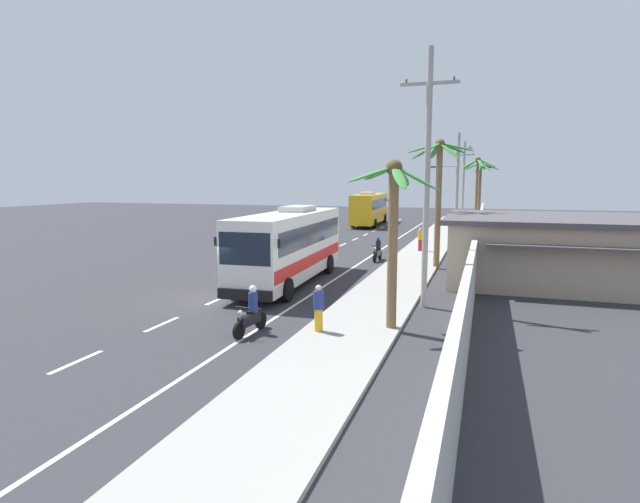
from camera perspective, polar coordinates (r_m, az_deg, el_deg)
name	(u,v)px	position (r m, az deg, el deg)	size (l,w,h in m)	color
ground_plane	(215,301)	(22.50, -11.78, -5.49)	(160.00, 160.00, 0.00)	#303035
sidewalk_kerb	(407,270)	(29.66, 9.75, -2.05)	(3.20, 90.00, 0.14)	#999993
lane_markings	(352,256)	(35.22, 3.58, -0.47)	(3.72, 71.00, 0.01)	white
boundary_wall	(478,244)	(33.14, 17.35, 0.85)	(0.24, 60.00, 2.54)	#B2B2AD
coach_bus_foreground	(290,244)	(25.57, -3.45, 0.84)	(3.17, 11.09, 3.86)	silver
coach_bus_far_lane	(369,208)	(59.48, 5.60, 4.92)	(3.38, 12.07, 3.90)	gold
motorcycle_beside_bus	(378,251)	(33.06, 6.52, 0.05)	(0.56, 1.96, 1.57)	black
motorcycle_trailing	(251,314)	(17.48, -7.77, -7.04)	(0.56, 1.96, 1.65)	black
pedestrian_near_kerb	(420,239)	(37.22, 11.24, 1.41)	(0.36, 0.36, 1.67)	red
pedestrian_midwalk	(319,307)	(17.07, -0.16, -6.30)	(0.36, 0.36, 1.59)	gold
utility_pole_nearest	(427,176)	(20.77, 11.99, 8.33)	(2.28, 0.24, 10.31)	#9E9E99
utility_pole_mid	(456,187)	(40.23, 15.09, 6.99)	(3.13, 0.24, 8.77)	#9E9E99
utility_pole_far	(463,182)	(59.75, 15.87, 7.50)	(2.28, 0.24, 9.57)	#9E9E99
palm_nearest	(393,217)	(17.24, 8.23, 3.92)	(3.06, 3.11, 5.89)	brown
palm_second	(439,180)	(30.35, 13.24, 7.84)	(3.81, 3.58, 7.56)	brown
palm_third	(480,180)	(56.83, 17.59, 7.68)	(3.86, 3.85, 7.29)	brown
palm_fourth	(477,177)	(53.16, 17.31, 7.97)	(3.48, 3.53, 7.53)	brown
roadside_building	(568,249)	(28.85, 26.13, 0.25)	(12.06, 9.85, 3.37)	tan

